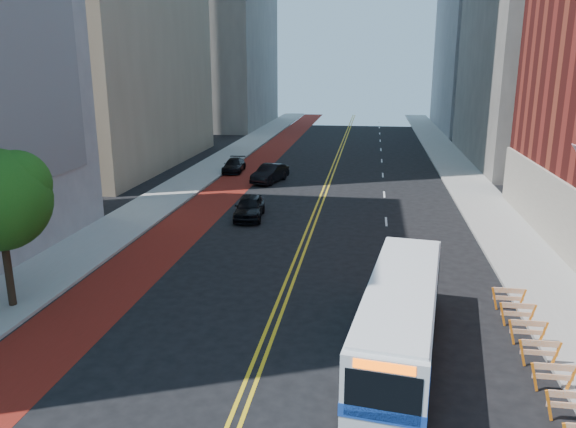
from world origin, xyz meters
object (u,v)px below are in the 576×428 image
at_px(transit_bus, 401,318).
at_px(car_a, 249,207).
at_px(car_b, 270,173).
at_px(car_c, 234,165).
at_px(street_tree, 0,196).

bearing_deg(transit_bus, car_a, 125.62).
distance_m(transit_bus, car_b, 30.82).
distance_m(transit_bus, car_c, 36.19).
relative_size(car_b, car_c, 1.08).
height_order(car_b, car_c, car_b).
height_order(transit_bus, car_b, transit_bus).
distance_m(car_a, car_c, 16.71).
bearing_deg(car_b, car_c, 151.28).
height_order(street_tree, car_b, street_tree).
height_order(transit_bus, car_c, transit_bus).
bearing_deg(street_tree, car_c, 86.46).
xyz_separation_m(transit_bus, car_b, (-9.94, 29.17, -0.74)).
height_order(transit_bus, car_a, transit_bus).
bearing_deg(car_a, transit_bus, -67.39).
bearing_deg(street_tree, car_a, 65.91).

